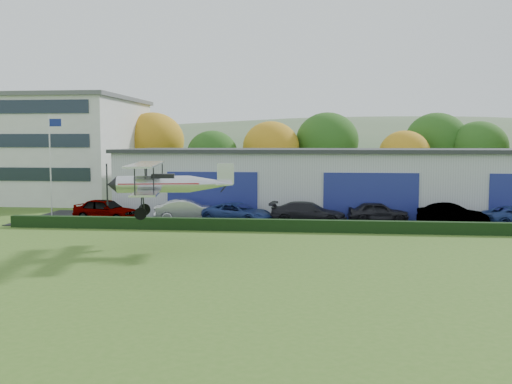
# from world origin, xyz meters

# --- Properties ---
(ground) EXTENTS (300.00, 300.00, 0.00)m
(ground) POSITION_xyz_m (0.00, 0.00, 0.00)
(ground) COLOR #3E641F
(ground) RESTS_ON ground
(apron) EXTENTS (48.00, 9.00, 0.05)m
(apron) POSITION_xyz_m (3.00, 21.00, 0.03)
(apron) COLOR black
(apron) RESTS_ON ground
(hedge) EXTENTS (46.00, 0.60, 0.80)m
(hedge) POSITION_xyz_m (3.00, 16.20, 0.40)
(hedge) COLOR black
(hedge) RESTS_ON ground
(hangar) EXTENTS (40.60, 12.60, 5.30)m
(hangar) POSITION_xyz_m (5.00, 27.98, 2.66)
(hangar) COLOR #B2B7BC
(hangar) RESTS_ON ground
(office_block) EXTENTS (20.60, 15.60, 10.40)m
(office_block) POSITION_xyz_m (-28.00, 35.00, 5.21)
(office_block) COLOR silver
(office_block) RESTS_ON ground
(flagpole) EXTENTS (1.05, 0.10, 8.00)m
(flagpole) POSITION_xyz_m (-19.88, 22.00, 4.78)
(flagpole) COLOR silver
(flagpole) RESTS_ON ground
(tree_belt) EXTENTS (75.70, 13.22, 10.12)m
(tree_belt) POSITION_xyz_m (0.85, 40.62, 5.61)
(tree_belt) COLOR #3D2614
(tree_belt) RESTS_ON ground
(distant_hills) EXTENTS (430.00, 196.00, 56.00)m
(distant_hills) POSITION_xyz_m (-4.38, 140.00, -13.05)
(distant_hills) COLOR #4C6642
(distant_hills) RESTS_ON ground
(car_0) EXTENTS (5.17, 3.04, 1.65)m
(car_0) POSITION_xyz_m (-14.57, 19.48, 0.88)
(car_0) COLOR gray
(car_0) RESTS_ON apron
(car_1) EXTENTS (5.06, 2.70, 1.59)m
(car_1) POSITION_xyz_m (-8.50, 19.96, 0.84)
(car_1) COLOR silver
(car_1) RESTS_ON apron
(car_2) EXTENTS (5.71, 4.12, 1.44)m
(car_2) POSITION_xyz_m (-4.63, 19.45, 0.77)
(car_2) COLOR navy
(car_2) RESTS_ON apron
(car_3) EXTENTS (5.64, 2.74, 1.58)m
(car_3) POSITION_xyz_m (0.43, 19.43, 0.84)
(car_3) COLOR black
(car_3) RESTS_ON apron
(car_4) EXTENTS (4.46, 2.00, 1.49)m
(car_4) POSITION_xyz_m (5.48, 21.03, 0.79)
(car_4) COLOR black
(car_4) RESTS_ON apron
(car_5) EXTENTS (4.97, 2.38, 1.57)m
(car_5) POSITION_xyz_m (10.37, 19.47, 0.84)
(car_5) COLOR gray
(car_5) RESTS_ON apron
(biplane) EXTENTS (7.07, 8.07, 3.00)m
(biplane) POSITION_xyz_m (-7.31, 9.68, 3.66)
(biplane) COLOR silver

